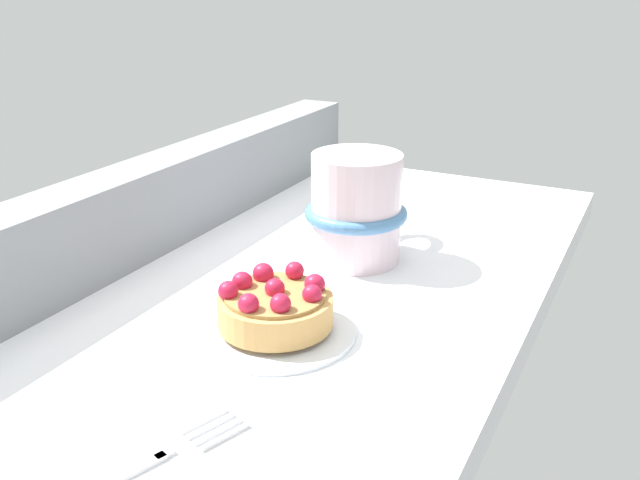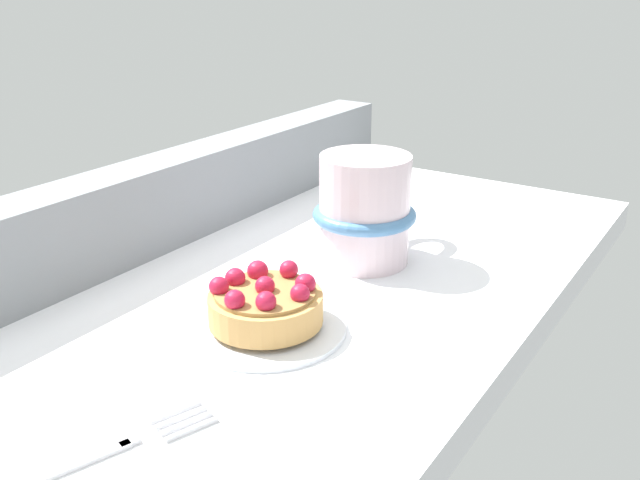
% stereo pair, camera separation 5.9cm
% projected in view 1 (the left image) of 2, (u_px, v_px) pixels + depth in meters
% --- Properties ---
extents(ground_plane, '(0.84, 0.40, 0.03)m').
position_uv_depth(ground_plane, '(285.00, 310.00, 0.61)').
color(ground_plane, white).
extents(window_rail_back, '(0.83, 0.05, 0.08)m').
position_uv_depth(window_rail_back, '(123.00, 217.00, 0.66)').
color(window_rail_back, gray).
rests_on(window_rail_back, ground_plane).
extents(dessert_plate, '(0.12, 0.12, 0.01)m').
position_uv_depth(dessert_plate, '(276.00, 329.00, 0.53)').
color(dessert_plate, silver).
rests_on(dessert_plate, ground_plane).
extents(raspberry_tart, '(0.09, 0.09, 0.04)m').
position_uv_depth(raspberry_tart, '(275.00, 305.00, 0.53)').
color(raspberry_tart, tan).
rests_on(raspberry_tart, dessert_plate).
extents(coffee_mug, '(0.14, 0.10, 0.10)m').
position_uv_depth(coffee_mug, '(357.00, 208.00, 0.66)').
color(coffee_mug, silver).
rests_on(coffee_mug, ground_plane).
extents(dessert_fork, '(0.16, 0.07, 0.01)m').
position_uv_depth(dessert_fork, '(125.00, 473.00, 0.38)').
color(dessert_fork, silver).
rests_on(dessert_fork, ground_plane).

